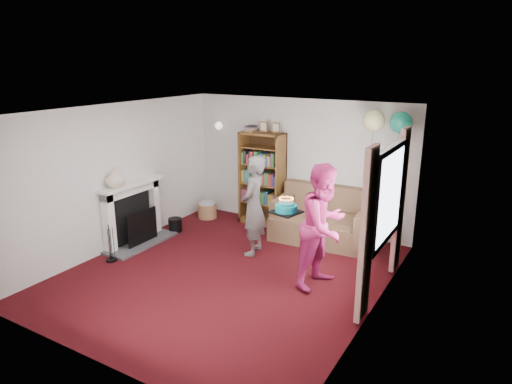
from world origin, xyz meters
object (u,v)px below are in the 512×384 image
Objects in this scene: sofa at (325,221)px; birthday_cake at (286,208)px; person_striped at (253,206)px; bookcase at (263,179)px; person_magenta at (324,226)px.

birthday_cake is (0.06, -1.73, 0.75)m from sofa.
sofa is at bearing 133.90° from person_striped.
bookcase reaches higher than person_striped.
person_striped reaches higher than sofa.
bookcase is 1.13× the size of person_magenta.
person_magenta is at bearing -72.78° from sofa.
bookcase is 2.78m from person_magenta.
person_striped is 1.51m from person_magenta.
birthday_cake is at bearing -52.56° from bookcase.
person_magenta is (2.06, -1.87, 0.01)m from bookcase.
sofa is 1.00× the size of person_magenta.
bookcase is 1.54m from person_striped.
person_magenta is 0.60m from birthday_cake.
sofa is at bearing 33.96° from person_magenta.
birthday_cake is (-0.56, -0.09, 0.20)m from person_magenta.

